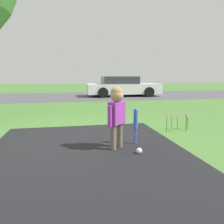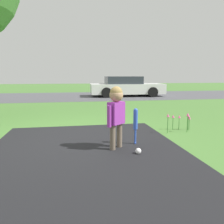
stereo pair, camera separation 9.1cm
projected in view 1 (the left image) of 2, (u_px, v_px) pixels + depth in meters
The scene contains 8 objects.
ground_plane at pixel (65, 138), 4.31m from camera, with size 60.00×60.00×0.00m, color #477533.
driveway_strip at pixel (103, 212), 1.96m from camera, with size 3.22×7.00×0.01m.
street_strip at pixel (67, 96), 13.02m from camera, with size 40.00×6.00×0.01m.
child at pixel (117, 109), 3.58m from camera, with size 0.34×0.31×1.05m.
baseball_bat at pixel (136, 121), 3.87m from camera, with size 0.08×0.08×0.65m.
sports_ball at pixel (139, 151), 3.44m from camera, with size 0.09×0.09×0.09m.
parked_car at pixel (122, 87), 13.12m from camera, with size 4.35×2.07×1.17m.
flower_bed at pixel (180, 117), 4.85m from camera, with size 0.66×0.32×0.43m.
Camera 1 is at (0.09, -4.27, 1.22)m, focal length 35.00 mm.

